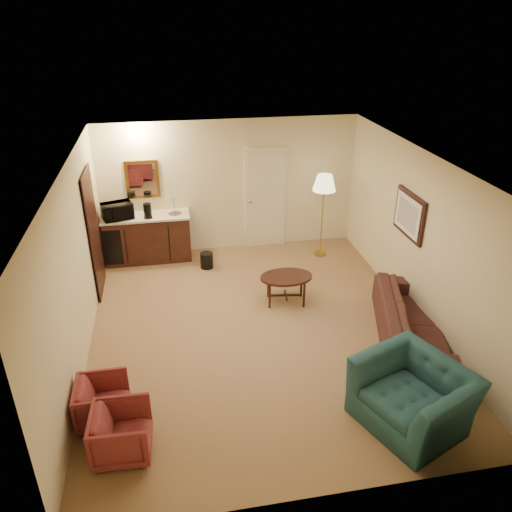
# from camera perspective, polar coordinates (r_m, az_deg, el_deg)

# --- Properties ---
(ground) EXTENTS (6.00, 6.00, 0.00)m
(ground) POSITION_cam_1_polar(r_m,az_deg,el_deg) (7.76, 0.24, -8.32)
(ground) COLOR #94734B
(ground) RESTS_ON ground
(room_walls) EXTENTS (5.02, 6.01, 2.61)m
(room_walls) POSITION_cam_1_polar(r_m,az_deg,el_deg) (7.61, -1.53, 5.60)
(room_walls) COLOR beige
(room_walls) RESTS_ON ground
(wetbar_cabinet) EXTENTS (1.64, 0.58, 0.92)m
(wetbar_cabinet) POSITION_cam_1_polar(r_m,az_deg,el_deg) (9.83, -12.24, 2.06)
(wetbar_cabinet) COLOR #3C1D13
(wetbar_cabinet) RESTS_ON ground
(sofa) EXTENTS (1.32, 2.38, 0.89)m
(sofa) POSITION_cam_1_polar(r_m,az_deg,el_deg) (7.61, 17.49, -6.47)
(sofa) COLOR black
(sofa) RESTS_ON ground
(teal_armchair) EXTENTS (1.19, 1.41, 1.05)m
(teal_armchair) POSITION_cam_1_polar(r_m,az_deg,el_deg) (6.21, 17.63, -14.05)
(teal_armchair) COLOR #1F494E
(teal_armchair) RESTS_ON ground
(rose_chair_near) EXTENTS (0.55, 0.59, 0.60)m
(rose_chair_near) POSITION_cam_1_polar(r_m,az_deg,el_deg) (6.37, -17.13, -15.43)
(rose_chair_near) COLOR maroon
(rose_chair_near) RESTS_ON ground
(rose_chair_far) EXTENTS (0.60, 0.64, 0.64)m
(rose_chair_far) POSITION_cam_1_polar(r_m,az_deg,el_deg) (5.92, -15.12, -18.72)
(rose_chair_far) COLOR maroon
(rose_chair_far) RESTS_ON ground
(coffee_table) EXTENTS (0.94, 0.70, 0.50)m
(coffee_table) POSITION_cam_1_polar(r_m,az_deg,el_deg) (8.31, 3.44, -3.78)
(coffee_table) COLOR black
(coffee_table) RESTS_ON ground
(floor_lamp) EXTENTS (0.57, 0.57, 1.65)m
(floor_lamp) POSITION_cam_1_polar(r_m,az_deg,el_deg) (9.75, 7.59, 4.57)
(floor_lamp) COLOR #B38C3B
(floor_lamp) RESTS_ON ground
(waste_bin) EXTENTS (0.26, 0.26, 0.30)m
(waste_bin) POSITION_cam_1_polar(r_m,az_deg,el_deg) (9.47, -5.66, -0.50)
(waste_bin) COLOR black
(waste_bin) RESTS_ON ground
(microwave) EXTENTS (0.61, 0.45, 0.37)m
(microwave) POSITION_cam_1_polar(r_m,az_deg,el_deg) (9.56, -15.61, 5.16)
(microwave) COLOR black
(microwave) RESTS_ON wetbar_cabinet
(coffee_maker) EXTENTS (0.16, 0.16, 0.28)m
(coffee_maker) POSITION_cam_1_polar(r_m,az_deg,el_deg) (9.49, -12.29, 5.08)
(coffee_maker) COLOR black
(coffee_maker) RESTS_ON wetbar_cabinet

